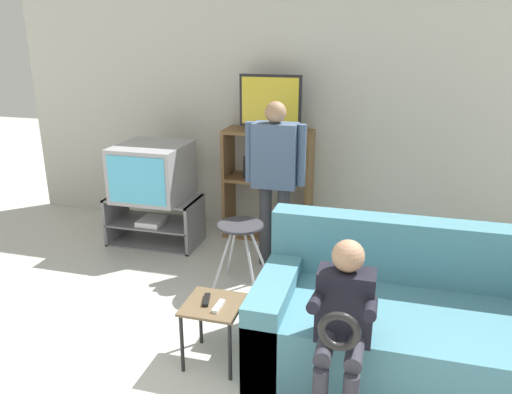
{
  "coord_description": "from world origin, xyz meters",
  "views": [
    {
      "loc": [
        0.79,
        -1.28,
        2.04
      ],
      "look_at": [
        -0.11,
        2.0,
        0.9
      ],
      "focal_mm": 35.0,
      "sensor_mm": 36.0,
      "label": 1
    }
  ],
  "objects_px": {
    "remote_control_white": "(219,306)",
    "couch": "(417,327)",
    "television_flat": "(270,104)",
    "person_seated_child": "(343,320)",
    "media_shelf": "(268,183)",
    "television_main": "(153,171)",
    "tv_stand": "(155,220)",
    "person_standing_adult": "(275,170)",
    "remote_control_black": "(206,300)",
    "snack_table": "(214,313)",
    "folding_stool": "(240,235)"
  },
  "relations": [
    {
      "from": "tv_stand",
      "to": "television_flat",
      "type": "bearing_deg",
      "value": 22.68
    },
    {
      "from": "television_main",
      "to": "snack_table",
      "type": "xyz_separation_m",
      "value": [
        1.22,
        -1.66,
        -0.39
      ]
    },
    {
      "from": "remote_control_black",
      "to": "person_standing_adult",
      "type": "relative_size",
      "value": 0.1
    },
    {
      "from": "couch",
      "to": "person_seated_child",
      "type": "bearing_deg",
      "value": -127.02
    },
    {
      "from": "television_flat",
      "to": "remote_control_white",
      "type": "distance_m",
      "value": 2.33
    },
    {
      "from": "television_flat",
      "to": "remote_control_white",
      "type": "height_order",
      "value": "television_flat"
    },
    {
      "from": "remote_control_white",
      "to": "couch",
      "type": "distance_m",
      "value": 1.23
    },
    {
      "from": "television_flat",
      "to": "person_standing_adult",
      "type": "bearing_deg",
      "value": -72.18
    },
    {
      "from": "television_main",
      "to": "remote_control_white",
      "type": "xyz_separation_m",
      "value": [
        1.27,
        -1.7,
        -0.31
      ]
    },
    {
      "from": "television_main",
      "to": "couch",
      "type": "height_order",
      "value": "television_main"
    },
    {
      "from": "folding_stool",
      "to": "snack_table",
      "type": "relative_size",
      "value": 1.38
    },
    {
      "from": "television_main",
      "to": "media_shelf",
      "type": "bearing_deg",
      "value": 23.54
    },
    {
      "from": "media_shelf",
      "to": "folding_stool",
      "type": "height_order",
      "value": "media_shelf"
    },
    {
      "from": "remote_control_white",
      "to": "couch",
      "type": "xyz_separation_m",
      "value": [
        1.19,
        0.3,
        -0.13
      ]
    },
    {
      "from": "person_standing_adult",
      "to": "couch",
      "type": "bearing_deg",
      "value": -45.33
    },
    {
      "from": "tv_stand",
      "to": "snack_table",
      "type": "xyz_separation_m",
      "value": [
        1.23,
        -1.64,
        0.11
      ]
    },
    {
      "from": "remote_control_white",
      "to": "person_seated_child",
      "type": "relative_size",
      "value": 0.14
    },
    {
      "from": "television_main",
      "to": "person_seated_child",
      "type": "relative_size",
      "value": 0.66
    },
    {
      "from": "tv_stand",
      "to": "folding_stool",
      "type": "bearing_deg",
      "value": -31.58
    },
    {
      "from": "snack_table",
      "to": "remote_control_white",
      "type": "relative_size",
      "value": 2.9
    },
    {
      "from": "remote_control_black",
      "to": "person_standing_adult",
      "type": "distance_m",
      "value": 1.53
    },
    {
      "from": "television_flat",
      "to": "remote_control_black",
      "type": "height_order",
      "value": "television_flat"
    },
    {
      "from": "television_main",
      "to": "folding_stool",
      "type": "xyz_separation_m",
      "value": [
        1.1,
        -0.7,
        -0.26
      ]
    },
    {
      "from": "couch",
      "to": "person_standing_adult",
      "type": "distance_m",
      "value": 1.81
    },
    {
      "from": "television_main",
      "to": "remote_control_black",
      "type": "relative_size",
      "value": 4.71
    },
    {
      "from": "person_seated_child",
      "to": "remote_control_white",
      "type": "bearing_deg",
      "value": 161.99
    },
    {
      "from": "remote_control_black",
      "to": "couch",
      "type": "bearing_deg",
      "value": -3.66
    },
    {
      "from": "television_flat",
      "to": "person_seated_child",
      "type": "xyz_separation_m",
      "value": [
        0.98,
        -2.38,
        -0.75
      ]
    },
    {
      "from": "television_main",
      "to": "person_standing_adult",
      "type": "bearing_deg",
      "value": -8.49
    },
    {
      "from": "media_shelf",
      "to": "snack_table",
      "type": "distance_m",
      "value": 2.13
    },
    {
      "from": "media_shelf",
      "to": "remote_control_white",
      "type": "distance_m",
      "value": 2.17
    },
    {
      "from": "remote_control_white",
      "to": "person_seated_child",
      "type": "distance_m",
      "value": 0.84
    },
    {
      "from": "couch",
      "to": "media_shelf",
      "type": "bearing_deg",
      "value": 127.47
    },
    {
      "from": "tv_stand",
      "to": "television_main",
      "type": "bearing_deg",
      "value": 80.62
    },
    {
      "from": "folding_stool",
      "to": "person_seated_child",
      "type": "relative_size",
      "value": 0.56
    },
    {
      "from": "folding_stool",
      "to": "person_standing_adult",
      "type": "height_order",
      "value": "person_standing_adult"
    },
    {
      "from": "remote_control_black",
      "to": "snack_table",
      "type": "bearing_deg",
      "value": -28.71
    },
    {
      "from": "remote_control_black",
      "to": "couch",
      "type": "height_order",
      "value": "couch"
    },
    {
      "from": "tv_stand",
      "to": "snack_table",
      "type": "bearing_deg",
      "value": -53.23
    },
    {
      "from": "remote_control_black",
      "to": "person_standing_adult",
      "type": "xyz_separation_m",
      "value": [
        0.09,
        1.46,
        0.46
      ]
    },
    {
      "from": "media_shelf",
      "to": "remote_control_white",
      "type": "height_order",
      "value": "media_shelf"
    },
    {
      "from": "tv_stand",
      "to": "person_seated_child",
      "type": "relative_size",
      "value": 0.87
    },
    {
      "from": "folding_stool",
      "to": "remote_control_black",
      "type": "relative_size",
      "value": 4.01
    },
    {
      "from": "television_flat",
      "to": "folding_stool",
      "type": "distance_m",
      "value": 1.44
    },
    {
      "from": "television_flat",
      "to": "remote_control_white",
      "type": "xyz_separation_m",
      "value": [
        0.2,
        -2.12,
        -0.94
      ]
    },
    {
      "from": "media_shelf",
      "to": "television_flat",
      "type": "bearing_deg",
      "value": -47.98
    },
    {
      "from": "tv_stand",
      "to": "media_shelf",
      "type": "xyz_separation_m",
      "value": [
        1.04,
        0.47,
        0.33
      ]
    },
    {
      "from": "person_seated_child",
      "to": "snack_table",
      "type": "bearing_deg",
      "value": 160.56
    },
    {
      "from": "remote_control_black",
      "to": "person_standing_adult",
      "type": "height_order",
      "value": "person_standing_adult"
    },
    {
      "from": "television_flat",
      "to": "couch",
      "type": "relative_size",
      "value": 0.31
    }
  ]
}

